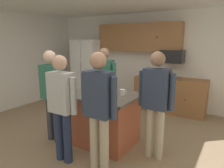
{
  "coord_description": "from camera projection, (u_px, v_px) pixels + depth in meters",
  "views": [
    {
      "loc": [
        2.07,
        -2.8,
        1.87
      ],
      "look_at": [
        0.07,
        0.44,
        1.05
      ],
      "focal_mm": 33.29,
      "sensor_mm": 36.0,
      "label": 1
    }
  ],
  "objects": [
    {
      "name": "floor",
      "position": [
        96.0,
        144.0,
        3.79
      ],
      "size": [
        7.04,
        7.04,
        0.0
      ],
      "primitive_type": "plane",
      "color": "#937A5B",
      "rests_on": "ground"
    },
    {
      "name": "back_wall",
      "position": [
        154.0,
        60.0,
        5.85
      ],
      "size": [
        6.4,
        0.1,
        2.6
      ],
      "primitive_type": "cube",
      "color": "white",
      "rests_on": "ground"
    },
    {
      "name": "cabinet_run_upper",
      "position": [
        138.0,
        37.0,
        5.75
      ],
      "size": [
        2.4,
        0.38,
        0.75
      ],
      "color": "#936038"
    },
    {
      "name": "cabinet_run_lower",
      "position": [
        170.0,
        95.0,
        5.45
      ],
      "size": [
        1.8,
        0.63,
        0.9
      ],
      "color": "#936038",
      "rests_on": "ground"
    },
    {
      "name": "refrigerator",
      "position": [
        89.0,
        70.0,
        6.6
      ],
      "size": [
        0.85,
        0.76,
        1.87
      ],
      "color": "white",
      "rests_on": "ground"
    },
    {
      "name": "microwave_over_range",
      "position": [
        172.0,
        56.0,
        5.26
      ],
      "size": [
        0.56,
        0.4,
        0.32
      ],
      "primitive_type": "cube",
      "color": "black"
    },
    {
      "name": "kitchen_island",
      "position": [
        103.0,
        118.0,
        3.77
      ],
      "size": [
        1.24,
        0.97,
        0.92
      ],
      "color": "#AD5638",
      "rests_on": "ground"
    },
    {
      "name": "person_guest_right",
      "position": [
        104.0,
        81.0,
        4.51
      ],
      "size": [
        0.57,
        0.22,
        1.7
      ],
      "rotation": [
        0.0,
        0.0,
        -1.01
      ],
      "color": "#4C5166",
      "rests_on": "ground"
    },
    {
      "name": "person_elder_center",
      "position": [
        99.0,
        105.0,
        2.82
      ],
      "size": [
        0.57,
        0.23,
        1.72
      ],
      "rotation": [
        0.0,
        0.0,
        2.09
      ],
      "color": "tan",
      "rests_on": "ground"
    },
    {
      "name": "person_guest_by_door",
      "position": [
        156.0,
        99.0,
        3.17
      ],
      "size": [
        0.57,
        0.22,
        1.7
      ],
      "rotation": [
        0.0,
        0.0,
        -3.14
      ],
      "color": "tan",
      "rests_on": "ground"
    },
    {
      "name": "person_guest_left",
      "position": [
        52.0,
        90.0,
        3.74
      ],
      "size": [
        0.57,
        0.22,
        1.68
      ],
      "rotation": [
        0.0,
        0.0,
        0.46
      ],
      "color": "#383842",
      "rests_on": "ground"
    },
    {
      "name": "person_host_foreground",
      "position": [
        62.0,
        102.0,
        3.09
      ],
      "size": [
        0.57,
        0.22,
        1.65
      ],
      "rotation": [
        0.0,
        0.0,
        1.34
      ],
      "color": "#232D4C",
      "rests_on": "ground"
    },
    {
      "name": "glass_dark_ale",
      "position": [
        94.0,
        85.0,
        4.02
      ],
      "size": [
        0.07,
        0.07,
        0.17
      ],
      "color": "black",
      "rests_on": "kitchen_island"
    },
    {
      "name": "glass_stout_tall",
      "position": [
        91.0,
        88.0,
        3.82
      ],
      "size": [
        0.07,
        0.07,
        0.15
      ],
      "color": "black",
      "rests_on": "kitchen_island"
    },
    {
      "name": "mug_ceramic_white",
      "position": [
        123.0,
        92.0,
        3.6
      ],
      "size": [
        0.13,
        0.09,
        0.1
      ],
      "color": "white",
      "rests_on": "kitchen_island"
    },
    {
      "name": "glass_short_whisky",
      "position": [
        99.0,
        85.0,
        4.09
      ],
      "size": [
        0.08,
        0.08,
        0.12
      ],
      "color": "black",
      "rests_on": "kitchen_island"
    },
    {
      "name": "tumbler_amber",
      "position": [
        86.0,
        90.0,
        3.59
      ],
      "size": [
        0.07,
        0.07,
        0.17
      ],
      "color": "black",
      "rests_on": "kitchen_island"
    },
    {
      "name": "serving_tray",
      "position": [
        104.0,
        92.0,
        3.71
      ],
      "size": [
        0.44,
        0.3,
        0.04
      ],
      "color": "#B7B7BC",
      "rests_on": "kitchen_island"
    }
  ]
}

